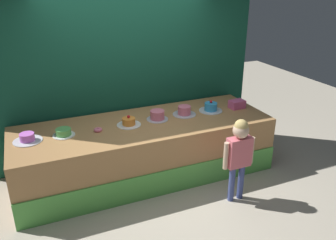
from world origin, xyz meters
name	(u,v)px	position (x,y,z in m)	size (l,w,h in m)	color
ground_plane	(161,195)	(0.00, 0.00, 0.00)	(12.00, 12.00, 0.00)	#BCB29E
stage_platform	(145,149)	(0.00, 0.60, 0.40)	(3.59, 1.24, 0.80)	#B27F4C
curtain_backdrop	(127,60)	(0.00, 1.32, 1.54)	(4.15, 0.08, 3.09)	#144C38
child_figure	(239,149)	(0.86, -0.46, 0.73)	(0.43, 0.20, 1.13)	#3F4C8C
pink_box	(237,104)	(1.52, 0.61, 0.86)	(0.23, 0.16, 0.12)	#E15991
donut	(98,130)	(-0.65, 0.59, 0.82)	(0.11, 0.11, 0.04)	pink
cake_far_left	(27,138)	(-1.52, 0.64, 0.84)	(0.36, 0.36, 0.10)	silver
cake_left	(64,133)	(-1.09, 0.63, 0.84)	(0.28, 0.28, 0.09)	white
cake_center_left	(129,122)	(-0.22, 0.63, 0.85)	(0.33, 0.33, 0.15)	white
cake_center_right	(157,115)	(0.22, 0.66, 0.86)	(0.31, 0.31, 0.13)	silver
cake_right	(184,111)	(0.65, 0.68, 0.86)	(0.35, 0.35, 0.13)	silver
cake_far_right	(211,107)	(1.09, 0.66, 0.86)	(0.36, 0.36, 0.17)	silver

